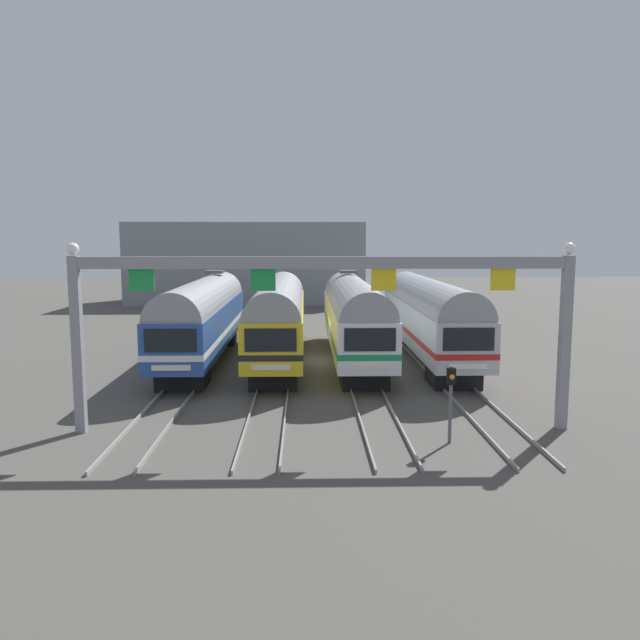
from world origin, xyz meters
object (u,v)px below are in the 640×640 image
commuter_train_blue (203,316)px  yard_signal_mast (451,389)px  catenary_gantry (323,293)px  commuter_train_stainless (429,315)px  commuter_train_white (354,315)px  commuter_train_yellow (279,315)px

commuter_train_blue → yard_signal_mast: bearing=-54.1°
commuter_train_blue → catenary_gantry: bearing=-64.1°
commuter_train_stainless → commuter_train_white: bearing=179.9°
commuter_train_blue → yard_signal_mast: (10.94, -15.12, -0.76)m
commuter_train_white → catenary_gantry: size_ratio=0.98×
commuter_train_blue → catenary_gantry: 15.21m
commuter_train_blue → commuter_train_stainless: (13.12, -0.00, -0.00)m
commuter_train_yellow → commuter_train_white: commuter_train_white is taller
yard_signal_mast → commuter_train_blue: bearing=125.9°
commuter_train_yellow → commuter_train_stainless: 8.75m
catenary_gantry → yard_signal_mast: bearing=-20.3°
commuter_train_yellow → commuter_train_blue: bearing=179.9°
yard_signal_mast → catenary_gantry: bearing=159.7°
commuter_train_stainless → yard_signal_mast: (-2.19, -15.11, -0.76)m
commuter_train_white → commuter_train_stainless: 4.37m
commuter_train_blue → catenary_gantry: size_ratio=0.98×
commuter_train_stainless → commuter_train_blue: bearing=180.0°
commuter_train_white → commuter_train_stainless: commuter_train_white is taller
commuter_train_yellow → commuter_train_stainless: bearing=0.0°
commuter_train_yellow → commuter_train_white: bearing=0.1°
commuter_train_yellow → catenary_gantry: catenary_gantry is taller
commuter_train_white → yard_signal_mast: size_ratio=6.57×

